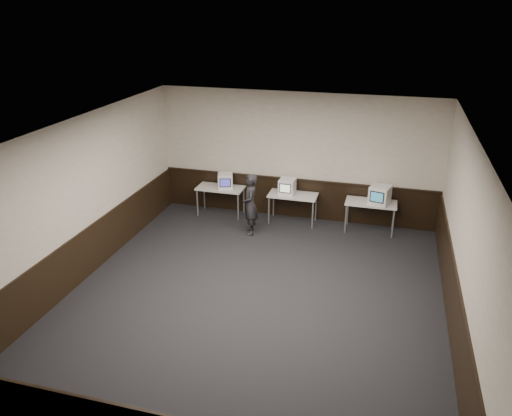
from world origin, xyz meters
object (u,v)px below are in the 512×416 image
at_px(emac_left, 225,181).
at_px(emac_right, 380,195).
at_px(desk_left, 220,190).
at_px(desk_right, 371,205).
at_px(emac_center, 287,186).
at_px(person, 250,204).
at_px(desk_center, 293,197).

height_order(emac_left, emac_right, emac_right).
xyz_separation_m(desk_left, desk_right, (3.80, 0.00, 0.00)).
bearing_deg(desk_right, emac_center, 179.66).
bearing_deg(person, desk_left, -147.88).
bearing_deg(person, emac_right, 88.74).
bearing_deg(emac_center, emac_left, -177.72).
xyz_separation_m(emac_center, emac_right, (2.24, -0.06, 0.03)).
xyz_separation_m(emac_left, emac_right, (3.84, -0.05, 0.03)).
bearing_deg(desk_left, emac_left, 1.75).
bearing_deg(desk_left, emac_center, 0.40).
bearing_deg(person, emac_center, 125.47).
bearing_deg(desk_center, emac_right, -1.32).
bearing_deg(person, desk_center, 119.42).
distance_m(desk_right, emac_center, 2.07).
relative_size(emac_center, emac_right, 0.76).
relative_size(desk_left, desk_right, 1.00).
height_order(desk_center, emac_center, emac_center).
xyz_separation_m(desk_left, person, (1.06, -0.90, 0.07)).
distance_m(emac_left, emac_right, 3.84).
distance_m(desk_left, emac_left, 0.29).
height_order(emac_center, person, person).
height_order(desk_left, desk_right, same).
bearing_deg(desk_right, person, -161.83).
bearing_deg(person, emac_left, -152.03).
relative_size(emac_center, person, 0.28).
xyz_separation_m(desk_center, emac_left, (-1.76, 0.00, 0.26)).
distance_m(emac_right, person, 3.05).
bearing_deg(emac_right, desk_center, -166.21).
bearing_deg(desk_right, desk_center, 180.00).
bearing_deg(desk_left, desk_right, 0.00).
relative_size(emac_left, emac_center, 1.15).
bearing_deg(emac_center, emac_right, 0.45).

